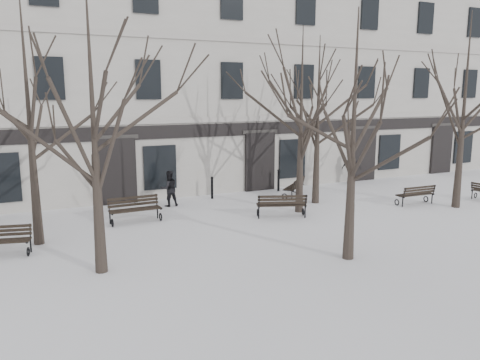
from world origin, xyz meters
TOP-DOWN VIEW (x-y plane):
  - ground at (0.00, 0.00)m, footprint 100.00×100.00m
  - building at (0.00, 12.96)m, footprint 40.40×10.20m
  - tree_1 at (-5.49, -0.04)m, footprint 5.39×5.39m
  - tree_2 at (1.27, -2.03)m, footprint 4.96×4.96m
  - tree_3 at (9.47, 1.15)m, footprint 5.65×5.65m
  - tree_4 at (-6.94, 3.32)m, footprint 5.59×5.59m
  - tree_5 at (2.95, 3.33)m, footprint 5.17×5.17m
  - tree_6 at (4.48, 4.41)m, footprint 5.06×5.06m
  - bench_1 at (1.82, 2.82)m, footprint 2.02×1.33m
  - bench_2 at (8.23, 2.21)m, footprint 1.77×0.70m
  - bench_3 at (-3.53, 4.61)m, footprint 1.95×0.77m
  - bench_4 at (4.35, 5.95)m, footprint 1.69×1.59m
  - bollard_a at (0.60, 7.11)m, footprint 0.13×0.13m
  - bollard_b at (4.26, 7.34)m, footprint 0.14×0.14m
  - pedestrian_b at (-1.62, 6.53)m, footprint 0.77×0.60m
  - pedestrian_c at (8.75, 7.33)m, footprint 1.04×0.93m

SIDE VIEW (x-z plane):
  - ground at x=0.00m, z-range 0.00..0.00m
  - pedestrian_b at x=-1.62m, z-range -0.78..0.78m
  - pedestrian_c at x=8.75m, z-range -0.84..0.84m
  - bench_4 at x=4.35m, z-range 0.04..0.91m
  - bench_2 at x=8.23m, z-range 0.04..0.92m
  - bench_1 at x=1.82m, z-range 0.04..1.01m
  - bench_3 at x=-3.53m, z-range 0.04..1.01m
  - bollard_a at x=0.60m, z-range 0.04..1.08m
  - bollard_b at x=4.26m, z-range 0.04..1.13m
  - tree_2 at x=1.27m, z-range 0.89..7.98m
  - tree_6 at x=4.48m, z-range 0.90..8.13m
  - tree_5 at x=2.95m, z-range 0.92..8.31m
  - tree_1 at x=-5.49m, z-range 0.96..8.66m
  - tree_4 at x=-6.94m, z-range 1.00..8.98m
  - tree_3 at x=9.47m, z-range 1.01..9.08m
  - building at x=0.00m, z-range -0.18..11.22m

